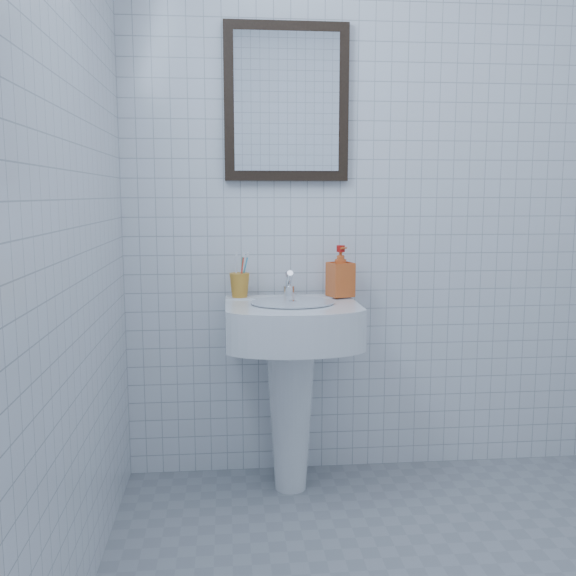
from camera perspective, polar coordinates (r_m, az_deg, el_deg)
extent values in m
cube|color=white|center=(2.74, 8.98, 9.57)|extent=(2.20, 0.02, 2.50)
cube|color=white|center=(1.51, -22.02, 10.17)|extent=(0.02, 2.40, 2.50)
cone|color=white|center=(2.62, 0.24, -11.02)|extent=(0.20, 0.20, 0.64)
cube|color=white|center=(2.47, 0.35, -3.11)|extent=(0.51, 0.36, 0.15)
cube|color=white|center=(2.60, 0.03, -1.02)|extent=(0.51, 0.09, 0.03)
cylinder|color=silver|center=(2.43, 0.41, -1.26)|extent=(0.32, 0.32, 0.01)
cylinder|color=silver|center=(2.57, 0.08, -0.30)|extent=(0.05, 0.05, 0.05)
cylinder|color=silver|center=(2.55, 0.11, 0.87)|extent=(0.02, 0.09, 0.07)
cylinder|color=silver|center=(2.59, 0.04, 0.56)|extent=(0.03, 0.05, 0.08)
imported|color=red|center=(2.59, 4.69, 1.49)|extent=(0.12, 0.12, 0.20)
cube|color=black|center=(2.67, -0.14, 16.16)|extent=(0.50, 0.04, 0.62)
cube|color=white|center=(2.65, -0.10, 16.22)|extent=(0.42, 0.00, 0.54)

